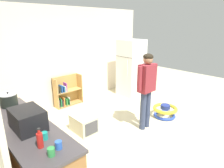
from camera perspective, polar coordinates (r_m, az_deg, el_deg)
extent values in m
plane|color=beige|center=(4.48, 5.74, -12.87)|extent=(12.00, 12.00, 0.00)
cube|color=beige|center=(5.73, -11.78, 8.03)|extent=(5.20, 0.06, 2.70)
cube|color=#976335|center=(3.29, -23.63, -17.94)|extent=(0.60, 2.17, 0.86)
cube|color=#433D40|center=(3.06, -24.66, -11.01)|extent=(0.64, 2.21, 0.04)
sphere|color=silver|center=(2.77, -11.80, -20.85)|extent=(0.04, 0.04, 0.04)
sphere|color=silver|center=(3.31, -18.67, -14.46)|extent=(0.04, 0.04, 0.04)
sphere|color=silver|center=(3.91, -23.27, -9.82)|extent=(0.04, 0.04, 0.04)
cube|color=white|center=(6.24, 5.64, 4.76)|extent=(0.70, 0.68, 1.78)
cylinder|color=silver|center=(5.84, 4.55, 4.81)|extent=(0.02, 0.02, 0.50)
cube|color=#333333|center=(5.91, 3.47, 7.96)|extent=(0.01, 0.67, 0.01)
cube|color=tan|center=(5.44, -16.34, -2.92)|extent=(0.02, 0.28, 0.85)
cube|color=tan|center=(5.81, -9.52, -1.14)|extent=(0.02, 0.28, 0.85)
cube|color=tan|center=(5.72, -13.49, -1.68)|extent=(0.80, 0.02, 0.85)
cube|color=tan|center=(5.76, -12.55, -5.71)|extent=(0.76, 0.24, 0.02)
cube|color=tan|center=(5.61, -12.82, -1.91)|extent=(0.76, 0.24, 0.02)
cube|color=#4C3D39|center=(5.54, -15.59, -5.58)|extent=(0.03, 0.17, 0.22)
cube|color=brown|center=(5.39, -15.94, -1.63)|extent=(0.02, 0.17, 0.21)
cube|color=#2A8D51|center=(5.56, -15.04, -5.30)|extent=(0.02, 0.17, 0.24)
cube|color=#3D4134|center=(5.42, -15.46, -1.61)|extent=(0.02, 0.17, 0.20)
cube|color=#48333A|center=(5.59, -14.61, -5.48)|extent=(0.02, 0.17, 0.18)
cube|color=#1F4C9C|center=(5.44, -14.90, -1.41)|extent=(0.03, 0.17, 0.21)
cube|color=orange|center=(5.59, -14.23, -5.00)|extent=(0.03, 0.17, 0.26)
cube|color=#23569D|center=(5.48, -14.23, -1.44)|extent=(0.03, 0.17, 0.17)
cube|color=#348B43|center=(5.64, -13.51, -5.11)|extent=(0.03, 0.17, 0.19)
cube|color=beige|center=(5.50, -13.87, -1.39)|extent=(0.03, 0.17, 0.16)
cube|color=beige|center=(5.67, -12.80, -4.78)|extent=(0.03, 0.17, 0.22)
cube|color=#923194|center=(5.50, -13.63, -0.88)|extent=(0.02, 0.17, 0.25)
cube|color=#238B40|center=(5.67, -12.87, -4.98)|extent=(0.03, 0.17, 0.18)
cylinder|color=#323B58|center=(4.30, 9.12, -7.83)|extent=(0.13, 0.13, 0.87)
cylinder|color=#323B58|center=(4.42, 10.41, -7.18)|extent=(0.13, 0.13, 0.87)
cube|color=maroon|center=(4.11, 10.29, 1.75)|extent=(0.38, 0.22, 0.59)
cylinder|color=maroon|center=(3.92, 8.21, 1.52)|extent=(0.09, 0.09, 0.50)
cylinder|color=maroon|center=(4.29, 12.24, 2.71)|extent=(0.09, 0.09, 0.50)
sphere|color=#996A4C|center=(4.02, 10.60, 7.15)|extent=(0.20, 0.20, 0.20)
ellipsoid|color=black|center=(4.01, 10.64, 7.92)|extent=(0.21, 0.21, 0.13)
torus|color=blue|center=(5.12, 15.23, -8.88)|extent=(0.54, 0.54, 0.07)
torus|color=yellow|center=(5.05, 15.40, -6.99)|extent=(0.60, 0.60, 0.08)
cylinder|color=navy|center=(5.03, 15.44, -6.47)|extent=(0.23, 0.23, 0.10)
cylinder|color=silver|center=(5.26, 16.60, -7.17)|extent=(0.02, 0.02, 0.18)
cylinder|color=silver|center=(5.09, 12.81, -7.71)|extent=(0.02, 0.02, 0.18)
cylinder|color=silver|center=(4.91, 16.53, -8.99)|extent=(0.02, 0.02, 0.18)
cube|color=beige|center=(4.32, -8.31, -11.45)|extent=(0.42, 0.54, 0.36)
cube|color=#424247|center=(4.13, -6.04, -12.86)|extent=(0.32, 0.01, 0.27)
cube|color=black|center=(2.84, -23.63, -9.51)|extent=(0.36, 0.48, 0.28)
cube|color=#2D2D33|center=(2.86, -19.81, -8.91)|extent=(0.01, 0.31, 0.20)
cube|color=#515156|center=(3.04, -21.49, -7.46)|extent=(0.01, 0.10, 0.20)
cylinder|color=black|center=(3.75, -28.15, -4.26)|extent=(0.28, 0.28, 0.21)
cylinder|color=silver|center=(3.71, -28.40, -2.62)|extent=(0.28, 0.28, 0.02)
sphere|color=black|center=(3.70, -28.45, -2.30)|extent=(0.03, 0.03, 0.03)
ellipsoid|color=yellow|center=(3.20, -26.62, -9.09)|extent=(0.11, 0.15, 0.04)
ellipsoid|color=yellow|center=(3.21, -26.43, -9.01)|extent=(0.07, 0.16, 0.04)
ellipsoid|color=yellow|center=(3.21, -26.19, -8.95)|extent=(0.07, 0.16, 0.04)
ellipsoid|color=yellow|center=(3.21, -25.94, -8.92)|extent=(0.11, 0.15, 0.04)
cylinder|color=#33753D|center=(3.17, -21.98, -7.47)|extent=(0.07, 0.07, 0.18)
cylinder|color=#33753D|center=(3.13, -22.21, -5.55)|extent=(0.03, 0.03, 0.05)
cylinder|color=black|center=(3.11, -22.28, -5.00)|extent=(0.03, 0.04, 0.02)
cylinder|color=red|center=(2.43, -20.48, -15.33)|extent=(0.07, 0.07, 0.18)
cylinder|color=red|center=(2.37, -20.78, -12.98)|extent=(0.03, 0.03, 0.05)
cylinder|color=black|center=(2.35, -20.87, -12.28)|extent=(0.04, 0.03, 0.02)
cylinder|color=red|center=(3.35, -27.17, -7.62)|extent=(0.08, 0.08, 0.09)
cylinder|color=blue|center=(2.36, -15.50, -16.95)|extent=(0.08, 0.08, 0.09)
cylinder|color=green|center=(2.28, -17.51, -18.56)|extent=(0.08, 0.08, 0.09)
cylinder|color=teal|center=(2.58, -19.31, -14.23)|extent=(0.08, 0.08, 0.09)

